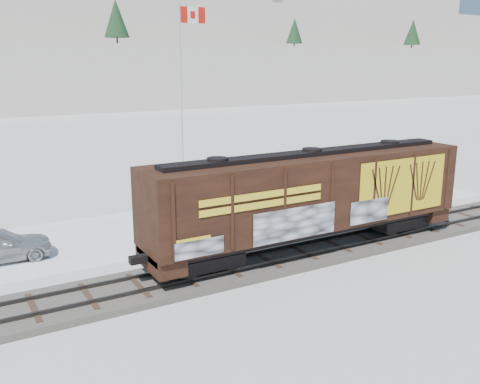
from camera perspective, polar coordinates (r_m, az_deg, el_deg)
ground at (r=24.62m, az=2.64°, el=-7.71°), size 500.00×500.00×0.00m
rail_track at (r=24.57m, az=2.64°, el=-7.39°), size 50.00×3.40×0.43m
parking_strip at (r=30.84m, az=-4.89°, el=-3.23°), size 40.00×8.00×0.03m
hopper_railcar at (r=25.09m, az=7.55°, el=-0.26°), size 16.22×3.06×4.61m
flagpole at (r=35.74m, az=-6.07°, el=6.83°), size 2.30×0.90×12.57m
car_white at (r=30.53m, az=-6.06°, el=-2.04°), size 4.48×2.82×1.39m
car_dark at (r=36.34m, az=12.40°, el=0.33°), size 5.34×3.13×1.45m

